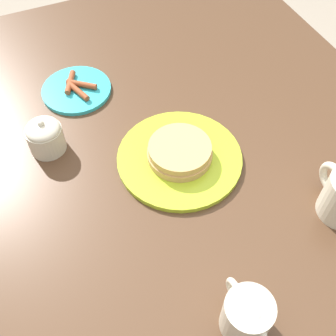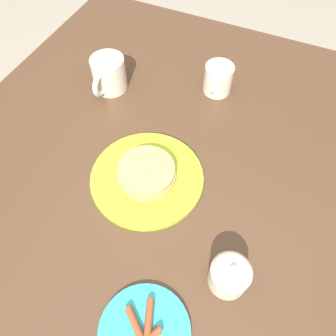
% 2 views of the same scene
% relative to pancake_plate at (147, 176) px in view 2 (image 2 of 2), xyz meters
% --- Properties ---
extents(ground_plane, '(8.00, 8.00, 0.00)m').
position_rel_pancake_plate_xyz_m(ground_plane, '(0.01, -0.03, -0.74)').
color(ground_plane, gray).
extents(dining_table, '(1.36, 1.01, 0.73)m').
position_rel_pancake_plate_xyz_m(dining_table, '(0.01, -0.03, -0.12)').
color(dining_table, '#4C3321').
rests_on(dining_table, ground_plane).
extents(pancake_plate, '(0.26, 0.26, 0.05)m').
position_rel_pancake_plate_xyz_m(pancake_plate, '(0.00, 0.00, 0.00)').
color(pancake_plate, '#AAC628').
rests_on(pancake_plate, dining_table).
extents(side_plate_bacon, '(0.17, 0.17, 0.02)m').
position_rel_pancake_plate_xyz_m(side_plate_bacon, '(0.29, 0.14, -0.01)').
color(side_plate_bacon, '#2DADBC').
rests_on(side_plate_bacon, dining_table).
extents(coffee_mug, '(0.13, 0.09, 0.10)m').
position_rel_pancake_plate_xyz_m(coffee_mug, '(-0.24, -0.23, 0.03)').
color(coffee_mug, beige).
rests_on(coffee_mug, dining_table).
extents(creamer_pitcher, '(0.12, 0.08, 0.09)m').
position_rel_pancake_plate_xyz_m(creamer_pitcher, '(-0.35, 0.05, 0.03)').
color(creamer_pitcher, beige).
rests_on(creamer_pitcher, dining_table).
extents(sugar_bowl, '(0.08, 0.08, 0.08)m').
position_rel_pancake_plate_xyz_m(sugar_bowl, '(0.14, 0.24, 0.02)').
color(sugar_bowl, beige).
rests_on(sugar_bowl, dining_table).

